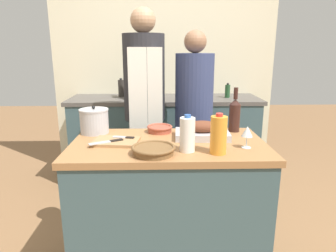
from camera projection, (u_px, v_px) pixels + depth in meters
kitchen_island at (168, 205)px, 1.99m from camera, size 1.22×0.68×0.88m
back_counter at (165, 139)px, 3.35m from camera, size 2.04×0.60×0.94m
back_wall at (164, 64)px, 3.49m from camera, size 2.54×0.10×2.55m
roasting_pan at (202, 131)px, 1.96m from camera, size 0.36×0.24×0.12m
wicker_basket at (153, 150)px, 1.67m from camera, size 0.25×0.25×0.05m
cutting_board at (116, 141)px, 1.87m from camera, size 0.30×0.23×0.02m
stock_pot at (94, 121)px, 2.07m from camera, size 0.20×0.20×0.19m
mixing_bowl at (160, 129)px, 2.11m from camera, size 0.18×0.18×0.05m
juice_jug at (219, 135)px, 1.66m from camera, size 0.09×0.09×0.23m
milk_jug at (187, 134)px, 1.70m from camera, size 0.09×0.09×0.21m
wine_bottle_green at (235, 114)px, 2.10m from camera, size 0.08×0.08×0.31m
wine_glass_left at (247, 132)px, 1.75m from camera, size 0.07×0.07×0.13m
knife_chef at (107, 142)px, 1.82m from camera, size 0.20×0.13×0.01m
knife_paring at (124, 137)px, 1.92m from camera, size 0.14×0.06×0.01m
stand_mixer at (134, 86)px, 3.12m from camera, size 0.18×0.14×0.32m
condiment_bottle_tall at (121, 88)px, 3.27m from camera, size 0.06×0.06×0.20m
condiment_bottle_short at (141, 89)px, 3.33m from camera, size 0.05×0.05×0.17m
condiment_bottle_extra at (227, 91)px, 3.22m from camera, size 0.05×0.05×0.16m
person_cook_aproned at (145, 104)px, 2.58m from camera, size 0.35×0.36×1.78m
person_cook_guest at (194, 116)px, 2.60m from camera, size 0.32×0.32×1.60m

